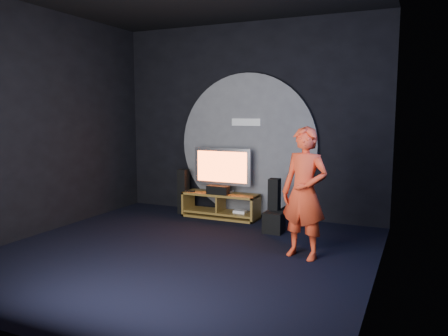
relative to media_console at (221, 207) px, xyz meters
The scene contains 14 objects.
floor 2.09m from the media_console, 80.50° to the right, with size 5.00×5.00×0.00m, color black.
back_wall 1.65m from the media_console, 52.69° to the left, with size 5.00×0.04×3.50m, color black.
front_wall 4.82m from the media_console, 85.69° to the right, with size 5.00×0.04×3.50m, color black.
left_wall 3.36m from the media_console, 136.46° to the right, with size 0.04×5.00×3.50m, color black.
right_wall 3.83m from the media_console, 35.80° to the right, with size 0.04×5.00×3.50m, color black.
wall_disc_panel 1.22m from the media_console, 48.95° to the left, with size 2.60×0.11×2.60m.
media_console is the anchor object (origin of this frame).
tv 0.70m from the media_console, 96.05° to the left, with size 1.08×0.22×0.81m.
center_speaker 0.35m from the media_console, 93.36° to the right, with size 0.40×0.15×0.15m, color black.
remote 0.64m from the media_console, 168.17° to the right, with size 0.18×0.05×0.02m, color black.
tower_speaker_left 0.82m from the media_console, behind, with size 0.17×0.19×0.84m, color black.
tower_speaker_right 1.20m from the media_console, 18.44° to the right, with size 0.17×0.19×0.84m, color black.
subwoofer 1.31m from the media_console, 25.41° to the right, with size 0.30×0.30×0.33m, color black.
player 2.53m from the media_console, 38.93° to the right, with size 0.63×0.41×1.72m, color red.
Camera 1 is at (2.91, -4.98, 1.90)m, focal length 35.00 mm.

